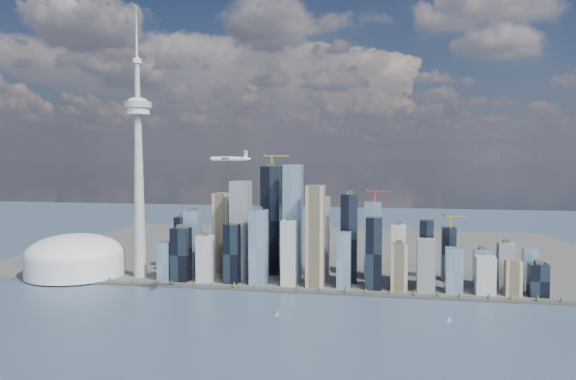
% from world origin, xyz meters
% --- Properties ---
extents(ground, '(4000.00, 4000.00, 0.00)m').
position_xyz_m(ground, '(0.00, 0.00, 0.00)').
color(ground, '#374C61').
rests_on(ground, ground).
extents(seawall, '(1100.00, 22.00, 4.00)m').
position_xyz_m(seawall, '(0.00, 250.00, 2.00)').
color(seawall, '#383838').
rests_on(seawall, ground).
extents(land, '(1400.00, 900.00, 3.00)m').
position_xyz_m(land, '(0.00, 700.00, 1.50)').
color(land, '#4C4C47').
rests_on(land, ground).
extents(shoreline_trees, '(960.53, 7.20, 8.80)m').
position_xyz_m(shoreline_trees, '(0.00, 250.00, 8.78)').
color(shoreline_trees, '#3F2D1E').
rests_on(shoreline_trees, seawall).
extents(skyscraper_cluster, '(736.00, 142.00, 252.90)m').
position_xyz_m(skyscraper_cluster, '(59.62, 336.82, 78.37)').
color(skyscraper_cluster, black).
rests_on(skyscraper_cluster, land).
extents(needle_tower, '(56.00, 56.00, 550.50)m').
position_xyz_m(needle_tower, '(-300.00, 310.00, 235.84)').
color(needle_tower, '#9B9B96').
rests_on(needle_tower, land).
extents(dome_stadium, '(200.00, 200.00, 86.00)m').
position_xyz_m(dome_stadium, '(-440.00, 300.00, 39.44)').
color(dome_stadium, white).
rests_on(dome_stadium, land).
extents(airplane, '(69.08, 61.38, 16.89)m').
position_xyz_m(airplane, '(-50.09, 120.76, 247.79)').
color(airplane, white).
rests_on(airplane, ground).
extents(sailboat_west, '(6.86, 2.99, 9.48)m').
position_xyz_m(sailboat_west, '(34.30, 92.02, 3.04)').
color(sailboat_west, white).
rests_on(sailboat_west, ground).
extents(sailboat_east, '(7.31, 2.44, 10.11)m').
position_xyz_m(sailboat_east, '(297.50, 110.81, 3.24)').
color(sailboat_east, white).
rests_on(sailboat_east, ground).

